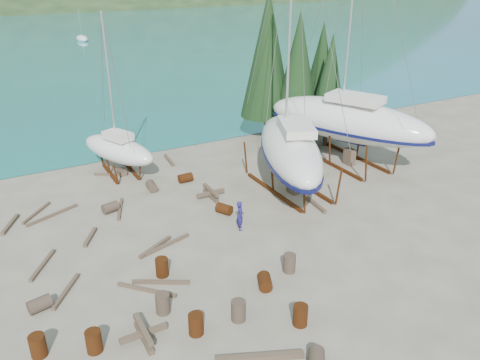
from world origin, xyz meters
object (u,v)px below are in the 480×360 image
large_sailboat_near (290,148)px  large_sailboat_far (347,120)px  small_sailboat_shore (118,149)px  worker (240,216)px

large_sailboat_near → large_sailboat_far: 6.44m
large_sailboat_near → small_sailboat_shore: size_ratio=1.65×
large_sailboat_near → small_sailboat_shore: bearing=161.9°
large_sailboat_far → small_sailboat_shore: bearing=134.8°
large_sailboat_near → worker: bearing=-126.4°
small_sailboat_shore → worker: small_sailboat_shore is taller
small_sailboat_shore → large_sailboat_near: bearing=-66.0°
large_sailboat_far → small_sailboat_shore: 15.76m
large_sailboat_far → worker: bearing=179.5°
large_sailboat_near → small_sailboat_shore: large_sailboat_near is taller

